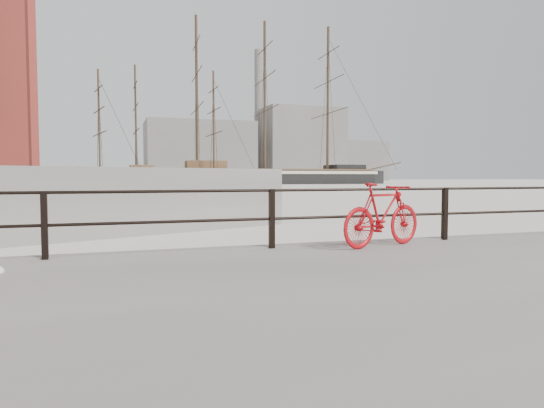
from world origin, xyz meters
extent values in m
plane|color=white|center=(0.00, 0.00, 0.00)|extent=(400.00, 400.00, 0.00)
imported|color=#B70C13|center=(-1.63, -0.59, 0.90)|extent=(1.84, 0.79, 1.11)
cube|color=gray|center=(20.00, 140.00, 9.00)|extent=(32.00, 18.00, 18.00)
cube|color=gray|center=(55.00, 145.00, 12.00)|extent=(26.00, 20.00, 24.00)
cube|color=gray|center=(78.00, 150.00, 7.00)|extent=(20.00, 16.00, 14.00)
cylinder|color=gray|center=(42.00, 150.00, 22.00)|extent=(2.80, 2.80, 44.00)
camera|label=1|loc=(-6.08, -7.87, 1.57)|focal=32.00mm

